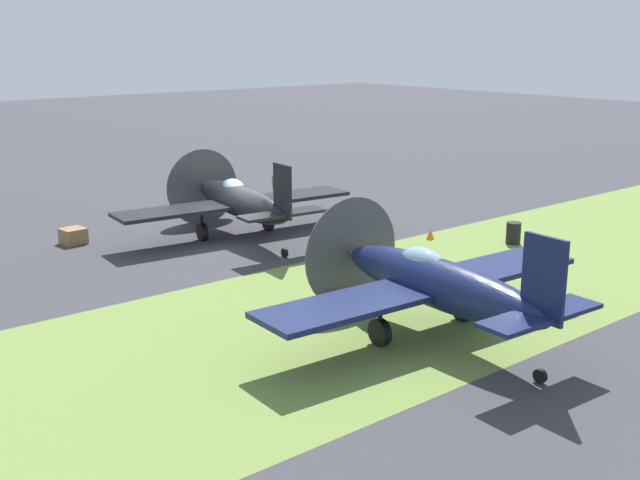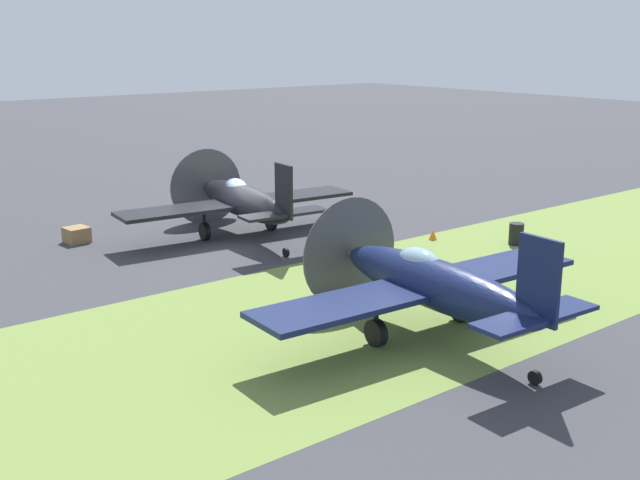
{
  "view_description": "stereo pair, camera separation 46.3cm",
  "coord_description": "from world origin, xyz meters",
  "views": [
    {
      "loc": [
        -16.85,
        -26.31,
        8.34
      ],
      "look_at": [
        -0.09,
        -5.95,
        1.4
      ],
      "focal_mm": 43.77,
      "sensor_mm": 36.0,
      "label": 1
    },
    {
      "loc": [
        -16.49,
        -26.6,
        8.34
      ],
      "look_at": [
        -0.09,
        -5.95,
        1.4
      ],
      "focal_mm": 43.77,
      "sensor_mm": 36.0,
      "label": 2
    }
  ],
  "objects": [
    {
      "name": "supply_crate",
      "position": [
        -4.93,
        4.22,
        0.32
      ],
      "size": [
        0.98,
        0.98,
        0.64
      ],
      "primitive_type": "cube",
      "rotation": [
        0.0,
        0.0,
        0.1
      ],
      "color": "olive",
      "rests_on": "ground"
    },
    {
      "name": "airplane_wingman",
      "position": [
        -1.13,
        -12.25,
        1.63
      ],
      "size": [
        10.94,
        8.66,
        3.9
      ],
      "rotation": [
        0.0,
        0.0,
        -0.06
      ],
      "color": "#141E47",
      "rests_on": "ground"
    },
    {
      "name": "ground_plane",
      "position": [
        0.0,
        0.0,
        0.0
      ],
      "size": [
        160.0,
        160.0,
        0.0
      ],
      "primitive_type": "plane",
      "color": "#38383D"
    },
    {
      "name": "fuel_drum",
      "position": [
        9.08,
        -7.35,
        0.45
      ],
      "size": [
        0.6,
        0.6,
        0.9
      ],
      "primitive_type": "cylinder",
      "color": "black",
      "rests_on": "ground"
    },
    {
      "name": "grass_verge",
      "position": [
        0.0,
        -9.45,
        0.0
      ],
      "size": [
        120.0,
        11.0,
        0.01
      ],
      "primitive_type": "cube",
      "color": "olive",
      "rests_on": "ground"
    },
    {
      "name": "runway_marker_cone",
      "position": [
        6.97,
        -4.7,
        0.22
      ],
      "size": [
        0.36,
        0.36,
        0.44
      ],
      "primitive_type": "cone",
      "color": "orange",
      "rests_on": "ground"
    },
    {
      "name": "ground_crew_chief",
      "position": [
        6.21,
        5.26,
        0.91
      ],
      "size": [
        0.47,
        0.48,
        1.73
      ],
      "rotation": [
        0.0,
        0.0,
        3.95
      ],
      "color": "#847A5B",
      "rests_on": "ground"
    },
    {
      "name": "airplane_lead",
      "position": [
        0.97,
        0.71,
        1.58
      ],
      "size": [
        10.66,
        8.45,
        3.78
      ],
      "rotation": [
        0.0,
        0.0,
        -0.1
      ],
      "color": "black",
      "rests_on": "ground"
    }
  ]
}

